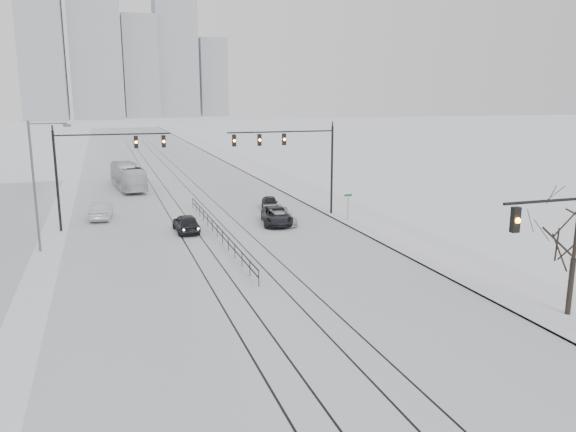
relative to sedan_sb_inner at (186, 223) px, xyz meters
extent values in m
cube|color=silver|center=(2.00, 27.55, -0.72)|extent=(22.00, 260.00, 0.02)
cube|color=silver|center=(15.50, 27.55, -0.65)|extent=(5.00, 260.00, 0.16)
cube|color=gray|center=(13.05, 27.55, -0.67)|extent=(0.10, 260.00, 0.12)
cube|color=black|center=(-0.60, 7.55, -0.71)|extent=(0.10, 180.00, 0.01)
cube|color=black|center=(0.80, 7.55, -0.71)|extent=(0.10, 180.00, 0.01)
cube|color=black|center=(3.20, 7.55, -0.71)|extent=(0.10, 180.00, 0.01)
cube|color=black|center=(4.60, 7.55, -0.71)|extent=(0.10, 180.00, 0.01)
cube|color=#9499A2|center=(-28.00, 227.55, 26.77)|extent=(18.00, 18.00, 55.00)
cube|color=#9499A2|center=(-6.00, 235.55, 35.27)|extent=(22.00, 22.00, 72.00)
cube|color=#9499A2|center=(14.00, 243.55, 23.27)|extent=(16.00, 16.00, 48.00)
cube|color=#9499A2|center=(32.00, 251.55, 31.27)|extent=(20.00, 20.00, 64.00)
cube|color=#9499A2|center=(52.00, 259.55, 19.27)|extent=(14.00, 14.00, 40.00)
cylinder|color=black|center=(11.40, -26.45, 5.87)|extent=(6.00, 0.12, 0.12)
cube|color=black|center=(9.00, -26.45, 5.22)|extent=(0.32, 0.24, 1.00)
sphere|color=orange|center=(9.00, -26.59, 5.22)|extent=(0.22, 0.22, 0.22)
cylinder|color=black|center=(13.50, 2.55, 3.27)|extent=(0.20, 0.20, 8.00)
cylinder|color=black|center=(8.75, 2.55, 6.87)|extent=(9.50, 0.12, 0.12)
cube|color=black|center=(4.60, 2.55, 6.22)|extent=(0.32, 0.24, 1.00)
sphere|color=orange|center=(4.60, 2.41, 6.22)|extent=(0.22, 0.22, 0.22)
cube|color=black|center=(6.80, 2.55, 6.22)|extent=(0.32, 0.24, 1.00)
sphere|color=orange|center=(6.80, 2.41, 6.22)|extent=(0.22, 0.22, 0.22)
cube|color=black|center=(9.00, 2.55, 6.22)|extent=(0.32, 0.24, 1.00)
sphere|color=orange|center=(9.00, 2.41, 6.22)|extent=(0.22, 0.22, 0.22)
cylinder|color=black|center=(-9.50, 3.55, 3.27)|extent=(0.20, 0.20, 8.00)
cylinder|color=black|center=(-5.00, 3.55, 6.87)|extent=(9.00, 0.12, 0.12)
cube|color=black|center=(-1.10, 3.55, 6.22)|extent=(0.32, 0.24, 1.00)
sphere|color=orange|center=(-1.10, 3.41, 6.22)|extent=(0.22, 0.22, 0.22)
cube|color=black|center=(-3.30, 3.55, 6.22)|extent=(0.32, 0.24, 1.00)
sphere|color=orange|center=(-3.30, 3.41, 6.22)|extent=(0.22, 0.22, 0.22)
cylinder|color=#595B60|center=(-10.50, -2.45, 3.77)|extent=(0.16, 0.16, 9.00)
cylinder|color=#595B60|center=(-9.30, -2.45, 8.07)|extent=(2.40, 0.10, 0.10)
cube|color=#595B60|center=(-8.10, -2.45, 7.92)|extent=(0.50, 0.25, 0.18)
cylinder|color=black|center=(15.20, -23.45, 0.77)|extent=(0.26, 0.26, 3.00)
cylinder|color=black|center=(15.20, -23.45, 3.02)|extent=(0.18, 0.18, 2.50)
cube|color=black|center=(2.00, -2.45, 0.22)|extent=(0.06, 24.00, 0.06)
cube|color=black|center=(2.00, -2.45, -0.18)|extent=(0.06, 24.00, 0.06)
cylinder|color=#595B60|center=(13.80, -0.45, 0.47)|extent=(0.06, 0.06, 2.40)
cube|color=#0C4C19|center=(13.80, -0.45, 1.57)|extent=(0.70, 0.04, 0.18)
imported|color=black|center=(0.00, 0.00, 0.00)|extent=(1.86, 4.34, 1.46)
imported|color=#BBBBC3|center=(-6.37, 7.18, 0.03)|extent=(2.13, 4.79, 1.53)
imported|color=black|center=(7.64, 0.42, -0.02)|extent=(3.28, 5.44, 1.41)
imported|color=silver|center=(8.01, 0.53, -0.08)|extent=(1.96, 4.55, 1.30)
imported|color=black|center=(8.90, 6.63, -0.11)|extent=(2.14, 3.88, 1.25)
imported|color=silver|center=(-3.34, 23.07, 0.74)|extent=(3.70, 10.75, 2.93)
camera|label=1|loc=(-5.91, -43.69, 9.88)|focal=35.00mm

